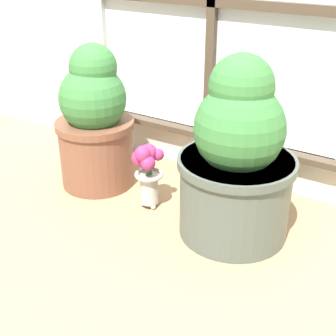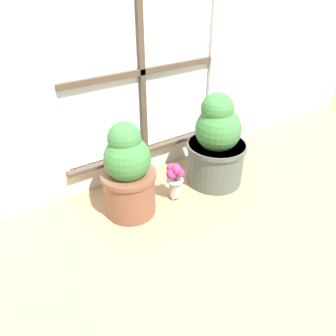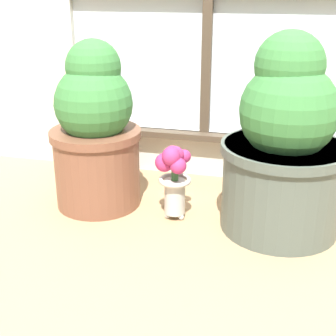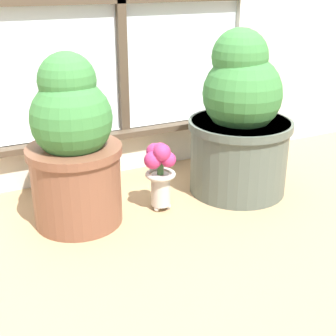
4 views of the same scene
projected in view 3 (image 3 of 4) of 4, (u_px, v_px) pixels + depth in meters
The scene contains 4 objects.
ground_plane at pixel (167, 248), 1.39m from camera, with size 10.00×10.00×0.00m, color tan.
potted_plant_left at pixel (95, 132), 1.58m from camera, with size 0.31×0.31×0.57m.
potted_plant_right at pixel (285, 148), 1.41m from camera, with size 0.39×0.39×0.62m.
flower_vase at pixel (174, 173), 1.51m from camera, with size 0.12×0.11×0.26m.
Camera 3 is at (0.30, -1.17, 0.73)m, focal length 50.00 mm.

